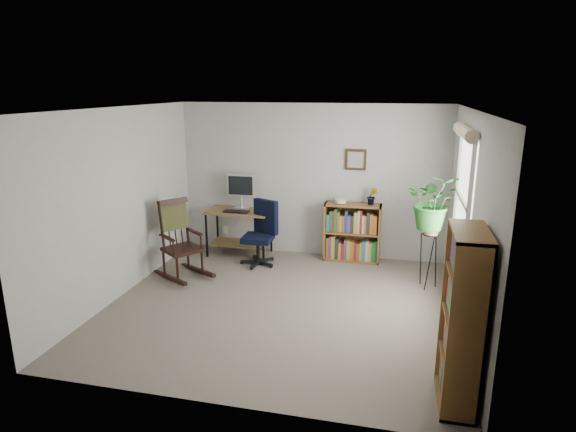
% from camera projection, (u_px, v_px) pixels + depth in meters
% --- Properties ---
extents(floor, '(4.20, 4.00, 0.00)m').
position_uv_depth(floor, '(281.00, 305.00, 6.00)').
color(floor, slate).
rests_on(floor, ground).
extents(ceiling, '(4.20, 4.00, 0.00)m').
position_uv_depth(ceiling, '(280.00, 109.00, 5.37)').
color(ceiling, silver).
rests_on(ceiling, ground).
extents(wall_back, '(4.20, 0.00, 2.40)m').
position_uv_depth(wall_back, '(311.00, 181.00, 7.57)').
color(wall_back, '#B0AFAB').
rests_on(wall_back, ground).
extents(wall_front, '(4.20, 0.00, 2.40)m').
position_uv_depth(wall_front, '(220.00, 275.00, 3.81)').
color(wall_front, '#B0AFAB').
rests_on(wall_front, ground).
extents(wall_left, '(0.00, 4.00, 2.40)m').
position_uv_depth(wall_left, '(121.00, 203.00, 6.14)').
color(wall_left, '#B0AFAB').
rests_on(wall_left, ground).
extents(wall_right, '(0.00, 4.00, 2.40)m').
position_uv_depth(wall_right, '(468.00, 223.00, 5.23)').
color(wall_right, '#B0AFAB').
rests_on(wall_right, ground).
extents(window, '(0.12, 1.20, 1.50)m').
position_uv_depth(window, '(462.00, 199.00, 5.47)').
color(window, white).
rests_on(window, wall_right).
extents(desk, '(1.02, 0.56, 0.73)m').
position_uv_depth(desk, '(239.00, 232.00, 7.74)').
color(desk, brown).
rests_on(desk, floor).
extents(monitor, '(0.46, 0.16, 0.56)m').
position_uv_depth(monitor, '(241.00, 191.00, 7.71)').
color(monitor, silver).
rests_on(monitor, desk).
extents(keyboard, '(0.40, 0.15, 0.02)m').
position_uv_depth(keyboard, '(236.00, 212.00, 7.53)').
color(keyboard, black).
rests_on(keyboard, desk).
extents(office_chair, '(0.72, 0.72, 1.00)m').
position_uv_depth(office_chair, '(258.00, 233.00, 7.25)').
color(office_chair, black).
rests_on(office_chair, floor).
extents(rocking_chair, '(1.13, 1.05, 1.13)m').
position_uv_depth(rocking_chair, '(182.00, 239.00, 6.77)').
color(rocking_chair, black).
rests_on(rocking_chair, floor).
extents(low_bookshelf, '(0.86, 0.29, 0.91)m').
position_uv_depth(low_bookshelf, '(352.00, 232.00, 7.44)').
color(low_bookshelf, brown).
rests_on(low_bookshelf, floor).
extents(tall_bookshelf, '(0.29, 0.68, 1.55)m').
position_uv_depth(tall_bookshelf, '(462.00, 319.00, 3.99)').
color(tall_bookshelf, brown).
rests_on(tall_bookshelf, floor).
extents(plant_stand, '(0.25, 0.25, 0.88)m').
position_uv_depth(plant_stand, '(429.00, 256.00, 6.43)').
color(plant_stand, black).
rests_on(plant_stand, floor).
extents(spider_plant, '(1.69, 1.88, 1.47)m').
position_uv_depth(spider_plant, '(436.00, 175.00, 6.14)').
color(spider_plant, '#236424').
rests_on(spider_plant, plant_stand).
extents(potted_plant_small, '(0.13, 0.24, 0.11)m').
position_uv_depth(potted_plant_small, '(372.00, 201.00, 7.26)').
color(potted_plant_small, '#236424').
rests_on(potted_plant_small, low_bookshelf).
extents(framed_picture, '(0.32, 0.04, 0.32)m').
position_uv_depth(framed_picture, '(356.00, 160.00, 7.29)').
color(framed_picture, black).
rests_on(framed_picture, wall_back).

